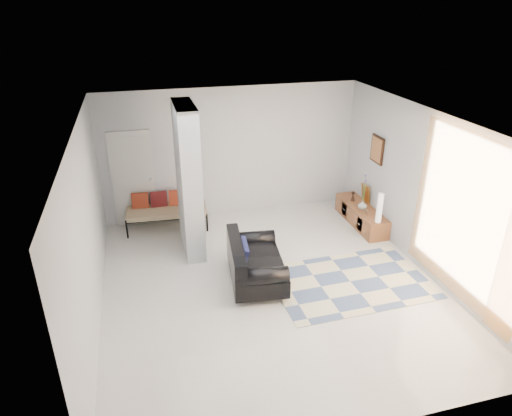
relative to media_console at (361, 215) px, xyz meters
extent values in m
plane|color=beige|center=(-2.52, -1.70, -0.21)|extent=(6.00, 6.00, 0.00)
plane|color=white|center=(-2.52, -1.70, 2.59)|extent=(6.00, 6.00, 0.00)
plane|color=silver|center=(-2.52, 1.30, 1.19)|extent=(6.00, 0.00, 6.00)
plane|color=silver|center=(-2.52, -4.70, 1.19)|extent=(6.00, 0.00, 6.00)
plane|color=silver|center=(-5.27, -1.70, 1.19)|extent=(0.00, 6.00, 6.00)
plane|color=silver|center=(0.23, -1.70, 1.19)|extent=(0.00, 6.00, 6.00)
cube|color=#B2B7BA|center=(-3.62, -0.10, 1.19)|extent=(0.35, 1.20, 2.80)
cube|color=silver|center=(-4.62, 1.26, 0.81)|extent=(0.85, 0.06, 2.04)
plane|color=#FFA643|center=(0.15, -2.85, 1.24)|extent=(0.00, 2.55, 2.55)
cube|color=black|center=(0.20, 0.00, 1.44)|extent=(0.04, 0.45, 0.55)
cube|color=brown|center=(0.00, 0.00, -0.01)|extent=(0.45, 1.66, 0.40)
cube|color=black|center=(-0.22, -0.37, -0.01)|extent=(0.02, 0.22, 0.28)
cube|color=black|center=(-0.22, 0.37, -0.01)|extent=(0.02, 0.22, 0.28)
cube|color=#C08038|center=(0.18, 0.23, 0.39)|extent=(0.09, 0.32, 0.40)
cube|color=silver|center=(-0.10, -0.37, 0.25)|extent=(0.04, 0.10, 0.12)
cylinder|color=silver|center=(-3.12, -2.07, -0.16)|extent=(0.05, 0.05, 0.10)
cylinder|color=silver|center=(-2.99, -0.86, -0.16)|extent=(0.05, 0.05, 0.10)
cylinder|color=silver|center=(-2.45, -2.15, -0.16)|extent=(0.05, 0.05, 0.10)
cylinder|color=silver|center=(-2.31, -0.94, -0.16)|extent=(0.05, 0.05, 0.10)
cube|color=black|center=(-2.72, -1.51, 0.04)|extent=(1.04, 1.55, 0.30)
cube|color=black|center=(-3.05, -1.47, 0.37)|extent=(0.36, 1.47, 0.36)
cylinder|color=black|center=(-2.79, -2.11, 0.27)|extent=(0.86, 0.37, 0.28)
cylinder|color=black|center=(-2.65, -0.90, 0.27)|extent=(0.86, 0.37, 0.28)
cube|color=black|center=(-2.94, -1.48, 0.39)|extent=(0.20, 0.55, 0.31)
cylinder|color=black|center=(-4.84, 0.63, -0.01)|extent=(0.04, 0.04, 0.40)
cylinder|color=black|center=(-3.24, 0.51, -0.01)|extent=(0.04, 0.04, 0.40)
cylinder|color=black|center=(-4.80, 1.28, -0.01)|extent=(0.04, 0.04, 0.40)
cylinder|color=black|center=(-3.19, 1.17, -0.01)|extent=(0.04, 0.04, 0.40)
cube|color=beige|center=(-4.02, 0.90, 0.17)|extent=(1.68, 0.80, 0.12)
cube|color=#9D331C|center=(-4.53, 1.08, 0.39)|extent=(0.35, 0.19, 0.33)
cube|color=#5A1618|center=(-4.15, 1.06, 0.39)|extent=(0.35, 0.19, 0.33)
cube|color=#9D331C|center=(-3.77, 1.03, 0.39)|extent=(0.35, 0.19, 0.33)
cube|color=beige|center=(-1.17, -1.97, -0.20)|extent=(2.66, 1.81, 0.01)
cylinder|color=white|center=(-0.02, -0.72, 0.50)|extent=(0.11, 0.11, 0.60)
imported|color=silver|center=(-0.05, -0.10, 0.29)|extent=(0.21, 0.21, 0.19)
camera|label=1|loc=(-4.42, -7.87, 4.26)|focal=32.00mm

